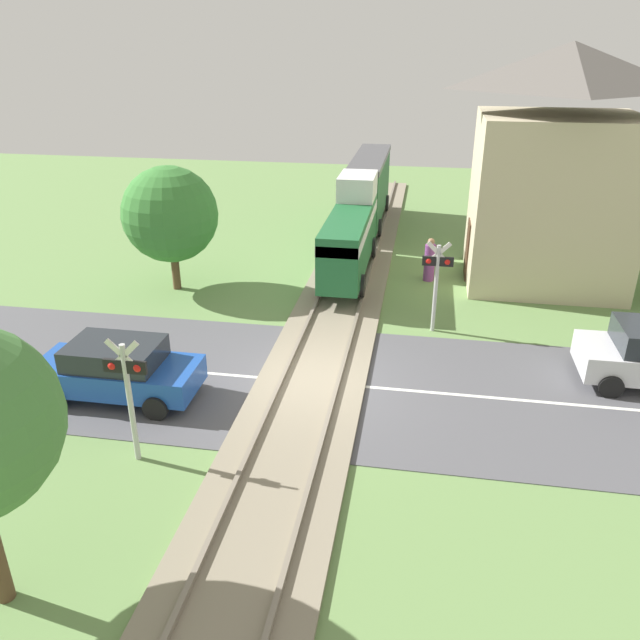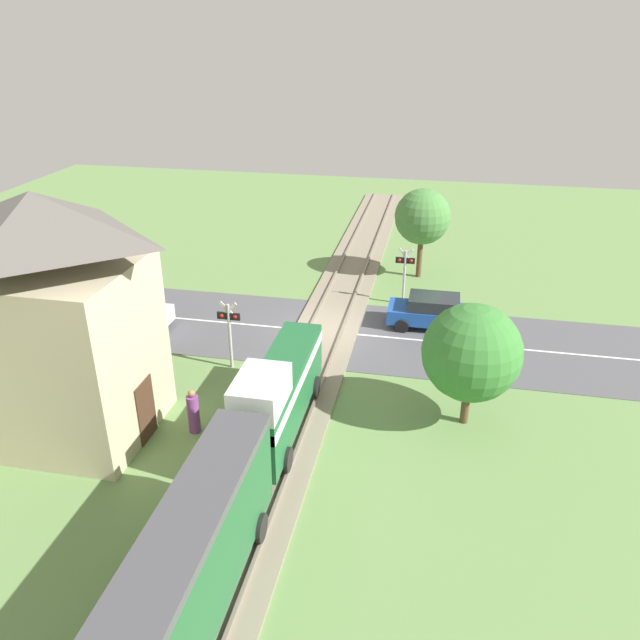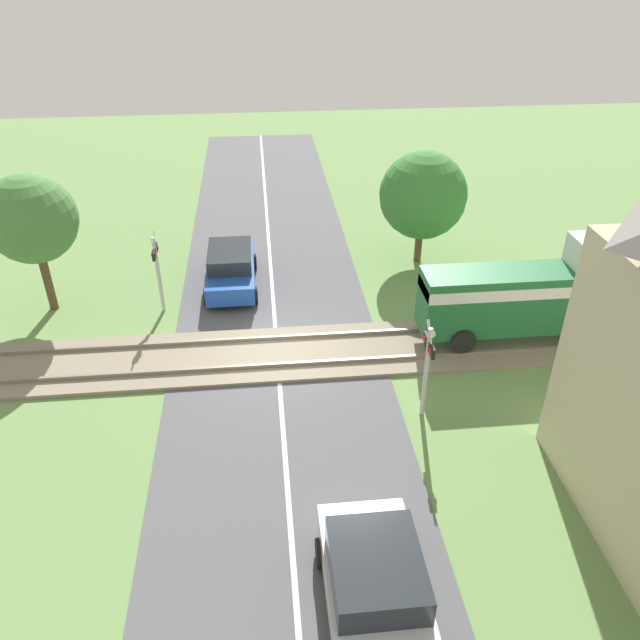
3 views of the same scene
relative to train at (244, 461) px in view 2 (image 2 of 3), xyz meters
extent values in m
plane|color=#66894C|center=(0.00, -11.44, -1.86)|extent=(60.00, 60.00, 0.00)
cube|color=#515156|center=(0.00, -11.44, -1.85)|extent=(48.00, 6.40, 0.02)
cube|color=silver|center=(0.00, -11.44, -1.84)|extent=(48.00, 0.12, 0.00)
cube|color=gray|center=(0.00, -11.44, -1.80)|extent=(2.80, 48.00, 0.12)
cube|color=slate|center=(-0.72, -11.44, -1.68)|extent=(0.10, 48.00, 0.12)
cube|color=slate|center=(0.72, -11.44, -1.68)|extent=(0.10, 48.00, 0.12)
cube|color=#1E6033|center=(0.00, -3.86, -0.29)|extent=(1.35, 6.47, 1.90)
cube|color=silver|center=(0.00, -3.86, 0.23)|extent=(1.37, 6.47, 0.36)
cube|color=silver|center=(0.00, -1.66, 1.11)|extent=(1.35, 2.07, 0.90)
cylinder|color=black|center=(-0.72, -5.93, -1.24)|extent=(0.14, 0.76, 0.76)
cylinder|color=black|center=(0.72, -5.93, -1.24)|extent=(0.14, 0.76, 0.76)
cylinder|color=black|center=(-0.72, -1.79, -1.24)|extent=(0.14, 0.76, 0.76)
cylinder|color=black|center=(0.72, -1.79, -1.24)|extent=(0.14, 0.76, 0.76)
cube|color=#235B33|center=(0.00, 3.25, -0.04)|extent=(1.35, 6.95, 2.40)
cube|color=#47474C|center=(0.00, 3.25, 1.28)|extent=(1.41, 6.95, 0.24)
cylinder|color=black|center=(-0.72, 1.02, -1.24)|extent=(0.14, 0.76, 0.76)
cylinder|color=black|center=(0.72, 1.02, -1.24)|extent=(0.14, 0.76, 0.76)
cube|color=#1E4CA8|center=(-4.55, -12.88, -1.24)|extent=(3.98, 1.65, 0.63)
cube|color=#23282D|center=(-4.55, -12.88, -0.66)|extent=(2.19, 1.52, 0.54)
cylinder|color=black|center=(-3.26, -12.06, -1.56)|extent=(0.60, 0.18, 0.60)
cylinder|color=black|center=(-3.26, -13.70, -1.56)|extent=(0.60, 0.18, 0.60)
cylinder|color=black|center=(-5.85, -12.06, -1.56)|extent=(0.60, 0.18, 0.60)
cylinder|color=black|center=(-5.85, -13.70, -1.56)|extent=(0.60, 0.18, 0.60)
cube|color=silver|center=(8.59, -10.00, -1.21)|extent=(3.65, 1.77, 0.69)
cube|color=#23282D|center=(8.59, -10.00, -0.56)|extent=(2.01, 1.63, 0.61)
cylinder|color=black|center=(7.40, -10.88, -1.56)|extent=(0.60, 0.18, 0.60)
cylinder|color=black|center=(7.40, -9.11, -1.56)|extent=(0.60, 0.18, 0.60)
cylinder|color=black|center=(9.77, -10.88, -1.56)|extent=(0.60, 0.18, 0.60)
cylinder|color=black|center=(9.77, -9.11, -1.56)|extent=(0.60, 0.18, 0.60)
cylinder|color=#B7B7B7|center=(-3.06, -15.16, -0.51)|extent=(0.12, 0.12, 2.70)
cube|color=black|center=(-3.06, -15.16, 0.36)|extent=(0.90, 0.08, 0.28)
sphere|color=red|center=(-3.33, -15.16, 0.36)|extent=(0.18, 0.18, 0.18)
sphere|color=red|center=(-2.79, -15.16, 0.36)|extent=(0.18, 0.18, 0.18)
cube|color=silver|center=(-3.06, -15.16, 0.59)|extent=(0.72, 0.04, 0.72)
cube|color=silver|center=(-3.06, -15.16, 0.59)|extent=(0.72, 0.04, 0.72)
cylinder|color=#B7B7B7|center=(3.06, -7.72, -0.51)|extent=(0.12, 0.12, 2.70)
cube|color=black|center=(3.06, -7.72, 0.36)|extent=(0.90, 0.08, 0.28)
sphere|color=red|center=(3.33, -7.72, 0.36)|extent=(0.18, 0.18, 0.18)
sphere|color=red|center=(2.79, -7.72, 0.36)|extent=(0.18, 0.18, 0.18)
cube|color=silver|center=(3.06, -7.72, 0.59)|extent=(0.72, 0.04, 0.72)
cube|color=silver|center=(3.06, -7.72, 0.59)|extent=(0.72, 0.04, 0.72)
cube|color=#C6B793|center=(6.85, -2.77, 1.05)|extent=(5.22, 4.51, 5.83)
pyramid|color=#5B5651|center=(6.85, -2.77, 5.44)|extent=(5.64, 4.87, 1.47)
cube|color=#472D1E|center=(4.22, -2.77, -0.81)|extent=(0.06, 1.10, 2.10)
cylinder|color=#7F3D84|center=(2.88, -3.40, -1.19)|extent=(0.39, 0.39, 1.35)
sphere|color=#936B4C|center=(2.88, -3.40, -0.39)|extent=(0.25, 0.25, 0.25)
cylinder|color=brown|center=(-5.89, -5.72, -1.21)|extent=(0.28, 0.28, 1.31)
sphere|color=#387A33|center=(-5.89, -5.72, 0.82)|extent=(3.24, 3.24, 3.24)
cylinder|color=brown|center=(-3.59, -18.90, -0.83)|extent=(0.28, 0.28, 2.07)
sphere|color=#477F3D|center=(-3.59, -18.90, 1.42)|extent=(2.85, 2.85, 2.85)
camera|label=1|loc=(2.56, -25.17, 6.30)|focal=35.00mm
camera|label=2|loc=(-4.58, 12.54, 10.48)|focal=35.00mm
camera|label=3|loc=(15.51, -11.72, 9.11)|focal=35.00mm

